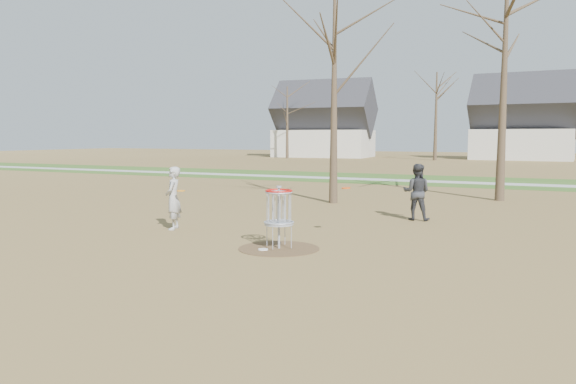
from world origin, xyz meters
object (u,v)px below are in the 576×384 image
object	(u,v)px
player_throwing	(417,192)
disc_golf_basket	(279,208)
player_standing	(173,198)
disc_grounded	(263,249)

from	to	relation	value
player_throwing	disc_golf_basket	bearing A→B (deg)	67.38
player_standing	player_throwing	bearing A→B (deg)	105.89
player_standing	disc_grounded	size ratio (longest dim) A/B	7.59
disc_grounded	disc_golf_basket	bearing A→B (deg)	54.39
player_throwing	disc_grounded	size ratio (longest dim) A/B	7.59
player_standing	disc_golf_basket	bearing A→B (deg)	50.00
disc_golf_basket	player_standing	bearing A→B (deg)	163.52
disc_grounded	disc_golf_basket	xyz separation A→B (m)	(0.23, 0.32, 0.89)
disc_grounded	player_standing	bearing A→B (deg)	157.84
player_standing	player_throwing	world-z (taller)	player_standing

